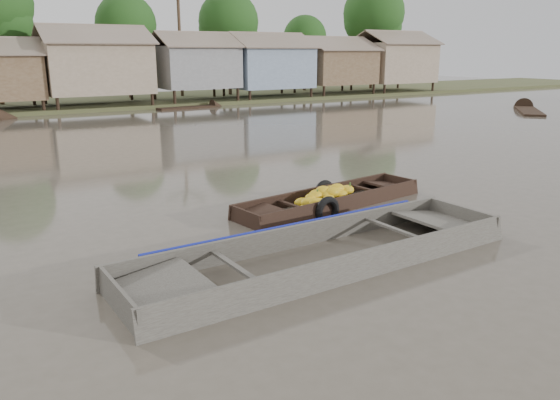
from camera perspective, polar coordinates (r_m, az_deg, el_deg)
ground at (r=11.02m, az=4.82°, el=-4.46°), size 120.00×120.00×0.00m
riverbank at (r=41.27m, az=-18.80°, el=13.63°), size 120.00×12.47×10.22m
banana_boat at (r=13.53m, az=5.14°, el=-0.07°), size 5.48×2.04×0.75m
viewer_boat at (r=10.00m, az=4.62°, el=-6.16°), size 7.71×2.26×0.62m
distant_boats at (r=32.29m, az=-17.95°, el=7.88°), size 47.82×16.46×0.35m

